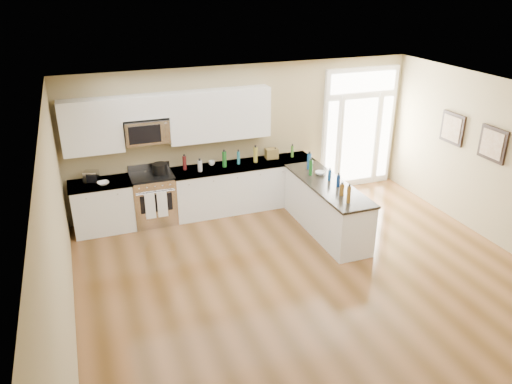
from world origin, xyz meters
TOP-DOWN VIEW (x-y plane):
  - ground at (0.00, 0.00)m, footprint 8.00×8.00m
  - room_shell at (0.00, 0.00)m, footprint 8.00×8.00m
  - back_cabinet_left at (-2.87, 3.69)m, footprint 1.10×0.66m
  - back_cabinet_right at (-0.16, 3.69)m, footprint 2.85×0.66m
  - peninsula_cabinet at (0.93, 2.24)m, footprint 0.69×2.32m
  - upper_cabinet_left at (-2.88, 3.83)m, footprint 1.04×0.33m
  - upper_cabinet_right at (-0.57, 3.83)m, footprint 1.94×0.33m
  - upper_cabinet_short at (-1.95, 3.83)m, footprint 0.82×0.33m
  - microwave at (-1.95, 3.80)m, footprint 0.78×0.41m
  - entry_door at (2.55, 3.95)m, footprint 1.70×0.10m
  - wall_art_near at (3.47, 2.20)m, footprint 0.05×0.58m
  - wall_art_far at (3.47, 1.20)m, footprint 0.05×0.58m
  - kitchen_range at (-1.95, 3.69)m, footprint 0.78×0.69m
  - stockpot at (-1.78, 3.71)m, footprint 0.30×0.30m
  - toaster_oven at (-2.99, 3.76)m, footprint 0.29×0.26m
  - cardboard_box at (0.48, 3.81)m, footprint 0.25×0.19m
  - bowl_left at (-2.81, 3.56)m, footprint 0.23×0.23m
  - bowl_peninsula at (0.99, 2.66)m, footprint 0.22×0.22m
  - cup_counter at (-0.76, 3.82)m, footprint 0.15×0.15m
  - counter_bottles at (0.19, 3.09)m, footprint 2.39×2.45m

SIDE VIEW (x-z plane):
  - ground at x=0.00m, z-range 0.00..0.00m
  - peninsula_cabinet at x=0.93m, z-range -0.04..0.90m
  - back_cabinet_right at x=-0.16m, z-range -0.03..0.91m
  - back_cabinet_left at x=-2.87m, z-range -0.03..0.91m
  - kitchen_range at x=-1.95m, z-range -0.06..1.02m
  - bowl_left at x=-2.81m, z-range 0.94..0.99m
  - bowl_peninsula at x=0.99m, z-range 0.94..1.00m
  - cup_counter at x=-0.76m, z-range 0.94..1.04m
  - cardboard_box at x=0.48m, z-range 0.94..1.14m
  - toaster_oven at x=-2.99m, z-range 0.94..1.15m
  - stockpot at x=-1.78m, z-range 0.95..1.16m
  - counter_bottles at x=0.19m, z-range 0.92..1.22m
  - entry_door at x=2.55m, z-range 0.00..2.60m
  - wall_art_near at x=3.47m, z-range 1.41..1.99m
  - wall_art_far at x=3.47m, z-range 1.41..1.99m
  - room_shell at x=0.00m, z-range -2.29..5.71m
  - microwave at x=-1.95m, z-range 1.55..1.97m
  - upper_cabinet_left at x=-2.88m, z-range 1.45..2.40m
  - upper_cabinet_right at x=-0.57m, z-range 1.45..2.40m
  - upper_cabinet_short at x=-1.95m, z-range 2.00..2.40m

